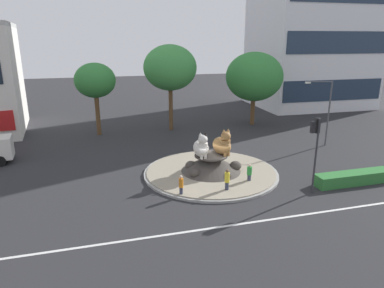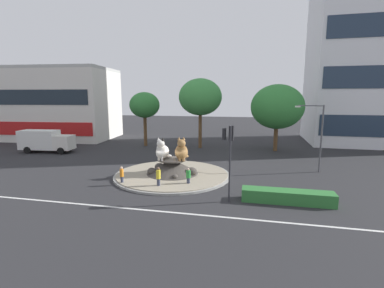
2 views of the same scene
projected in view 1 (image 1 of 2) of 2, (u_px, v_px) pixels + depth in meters
name	position (u px, v px, depth m)	size (l,w,h in m)	color
ground_plane	(211.00, 174.00, 28.23)	(160.00, 160.00, 0.00)	#28282B
lane_centreline	(253.00, 222.00, 20.75)	(112.00, 0.20, 0.01)	silver
roundabout_island	(211.00, 167.00, 28.07)	(10.89, 10.89, 1.62)	gray
cat_statue_white	(201.00, 147.00, 27.10)	(1.30, 2.08, 2.10)	silver
cat_statue_tabby	(223.00, 145.00, 27.68)	(1.68, 2.46, 2.20)	#9E703D
traffic_light_mast	(316.00, 139.00, 23.62)	(0.79, 0.46, 5.43)	#2D2D33
clipped_hedge_strip	(354.00, 178.00, 26.18)	(6.30, 1.20, 0.90)	#2D7033
broadleaf_tree_behind_island	(170.00, 68.00, 39.84)	(6.15, 6.15, 9.99)	brown
second_tree_near_tower	(254.00, 77.00, 42.82)	(7.06, 7.06, 9.07)	brown
third_tree_left	(95.00, 81.00, 37.95)	(4.48, 4.48, 8.10)	brown
streetlight_arm	(326.00, 108.00, 34.62)	(2.59, 0.89, 6.63)	#4C4C51
pedestrian_orange_shirt	(181.00, 186.00, 23.78)	(0.32, 0.32, 1.62)	#33384C
pedestrian_green_shirt	(249.00, 174.00, 26.10)	(0.37, 0.37, 1.54)	#33384C
pedestrian_yellow_shirt	(227.00, 180.00, 24.44)	(0.36, 0.36, 1.79)	#33384C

